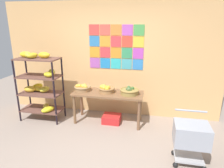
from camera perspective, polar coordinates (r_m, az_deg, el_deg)
The scene contains 9 objects.
ground at distance 3.55m, azimuth -7.30°, elevation -20.16°, with size 9.67×9.67×0.00m, color gray.
back_wall_with_art at distance 4.70m, azimuth -0.56°, elevation 6.86°, with size 5.02×0.07×2.60m.
banana_shelf_unit at distance 4.73m, azimuth -19.79°, elevation 0.62°, with size 0.92×0.62×1.54m.
display_table at distance 4.36m, azimuth -1.17°, elevation -3.60°, with size 1.50×0.57×0.69m.
fruit_basket_right at distance 4.31m, azimuth -1.69°, elevation -1.42°, with size 0.35×0.35×0.17m.
fruit_basket_centre at distance 4.23m, azimuth 4.95°, elevation -2.00°, with size 0.40×0.40×0.16m.
fruit_basket_left at distance 4.47m, azimuth -8.38°, elevation -1.04°, with size 0.36×0.36×0.17m.
produce_crate_under_table at distance 4.55m, azimuth -0.10°, elevation -9.77°, with size 0.39×0.33×0.17m, color red.
shopping_cart at distance 3.40m, azimuth 21.42°, elevation -13.52°, with size 0.51×0.46×0.81m.
Camera 1 is at (0.98, -2.66, 2.14)m, focal length 32.37 mm.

